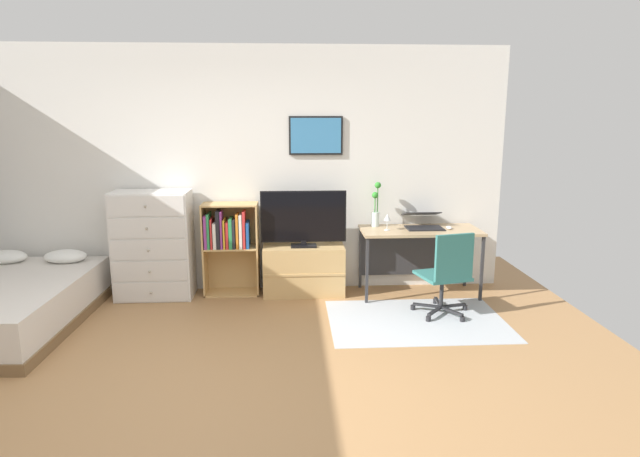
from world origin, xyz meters
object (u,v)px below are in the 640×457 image
(tv_stand, at_px, (304,270))
(bamboo_vase, at_px, (376,207))
(dresser, at_px, (153,245))
(computer_mouse, at_px, (449,228))
(desk, at_px, (418,240))
(laptop, at_px, (423,221))
(bed, at_px, (1,305))
(bookshelf, at_px, (229,240))
(television, at_px, (303,219))
(wine_glass, at_px, (387,218))
(office_chair, at_px, (447,272))

(tv_stand, xyz_separation_m, bamboo_vase, (0.81, 0.10, 0.68))
(dresser, xyz_separation_m, computer_mouse, (3.21, -0.09, 0.17))
(desk, relative_size, laptop, 3.00)
(bed, distance_m, laptop, 4.31)
(bookshelf, height_order, bamboo_vase, bamboo_vase)
(tv_stand, distance_m, desk, 1.31)
(bookshelf, xyz_separation_m, laptop, (2.14, -0.04, 0.19))
(laptop, bearing_deg, bamboo_vase, 169.80)
(bed, distance_m, television, 3.04)
(wine_glass, bearing_deg, bed, -169.77)
(bookshelf, bearing_deg, desk, -1.58)
(dresser, xyz_separation_m, wine_glass, (2.52, -0.11, 0.29))
(computer_mouse, height_order, wine_glass, wine_glass)
(bed, relative_size, office_chair, 2.38)
(dresser, relative_size, desk, 0.90)
(television, relative_size, desk, 0.72)
(bookshelf, relative_size, office_chair, 1.19)
(office_chair, height_order, wine_glass, wine_glass)
(tv_stand, bearing_deg, dresser, -179.47)
(computer_mouse, bearing_deg, desk, 163.30)
(bed, relative_size, tv_stand, 2.30)
(bookshelf, height_order, computer_mouse, bookshelf)
(bed, xyz_separation_m, wine_glass, (3.77, 0.68, 0.65))
(bamboo_vase, bearing_deg, wine_glass, -67.32)
(dresser, bearing_deg, bookshelf, 4.26)
(bookshelf, distance_m, computer_mouse, 2.41)
(desk, relative_size, wine_glass, 7.18)
(bamboo_vase, bearing_deg, television, -171.61)
(television, xyz_separation_m, bamboo_vase, (0.81, 0.12, 0.10))
(office_chair, distance_m, laptop, 0.87)
(tv_stand, bearing_deg, wine_glass, -8.00)
(office_chair, bearing_deg, computer_mouse, 59.63)
(office_chair, bearing_deg, laptop, 80.61)
(bed, height_order, desk, desk)
(bed, distance_m, bookshelf, 2.25)
(desk, height_order, computer_mouse, computer_mouse)
(dresser, relative_size, laptop, 2.71)
(dresser, bearing_deg, desk, 0.04)
(office_chair, relative_size, computer_mouse, 8.27)
(computer_mouse, distance_m, wine_glass, 0.70)
(desk, distance_m, laptop, 0.21)
(television, bearing_deg, desk, 0.43)
(laptop, height_order, wine_glass, wine_glass)
(television, height_order, bamboo_vase, bamboo_vase)
(desk, distance_m, office_chair, 0.79)
(office_chair, xyz_separation_m, bamboo_vase, (-0.58, 0.88, 0.50))
(television, relative_size, computer_mouse, 8.93)
(laptop, distance_m, bamboo_vase, 0.55)
(dresser, relative_size, bamboo_vase, 2.36)
(laptop, distance_m, computer_mouse, 0.29)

